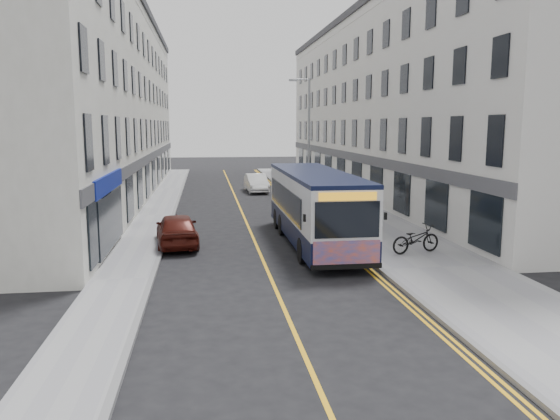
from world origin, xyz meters
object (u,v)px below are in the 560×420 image
object	(u,v)px
city_bus	(315,205)
car_maroon	(177,229)
pedestrian_near	(359,197)
car_white	(256,183)
bicycle	(416,239)
pedestrian_far	(316,186)
streetlamp	(308,138)

from	to	relation	value
city_bus	car_maroon	size ratio (longest dim) A/B	2.57
pedestrian_near	car_white	distance (m)	12.14
bicycle	pedestrian_far	xyz separation A→B (m)	(-0.75, 16.23, 0.31)
pedestrian_far	car_white	bearing A→B (deg)	83.97
pedestrian_near	car_maroon	world-z (taller)	pedestrian_near
streetlamp	car_white	world-z (taller)	streetlamp
car_white	car_maroon	size ratio (longest dim) A/B	1.00
streetlamp	bicycle	distance (m)	13.67
bicycle	pedestrian_near	bearing A→B (deg)	-18.37
car_white	pedestrian_near	bearing A→B (deg)	-68.15
streetlamp	car_white	distance (m)	9.78
bicycle	car_maroon	xyz separation A→B (m)	(-9.51, 3.14, 0.04)
city_bus	bicycle	xyz separation A→B (m)	(3.56, -2.69, -1.05)
streetlamp	bicycle	size ratio (longest dim) A/B	3.71
city_bus	pedestrian_far	world-z (taller)	city_bus
streetlamp	car_maroon	bearing A→B (deg)	-127.48
pedestrian_near	pedestrian_far	distance (m)	5.70
streetlamp	car_white	size ratio (longest dim) A/B	1.88
city_bus	pedestrian_near	size ratio (longest dim) A/B	6.71
pedestrian_near	pedestrian_far	bearing A→B (deg)	98.00
pedestrian_far	car_maroon	bearing A→B (deg)	-162.66
bicycle	pedestrian_near	distance (m)	10.76
city_bus	bicycle	world-z (taller)	city_bus
bicycle	car_white	size ratio (longest dim) A/B	0.51
pedestrian_near	car_maroon	distance (m)	12.75
car_white	car_maroon	xyz separation A→B (m)	(-5.20, -18.62, 0.02)
bicycle	streetlamp	bearing A→B (deg)	-5.95
pedestrian_far	car_white	distance (m)	6.59
car_maroon	pedestrian_near	bearing A→B (deg)	-149.08
bicycle	car_white	xyz separation A→B (m)	(-4.31, 21.76, 0.02)
car_white	city_bus	bearing A→B (deg)	-90.49
city_bus	pedestrian_near	distance (m)	9.15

